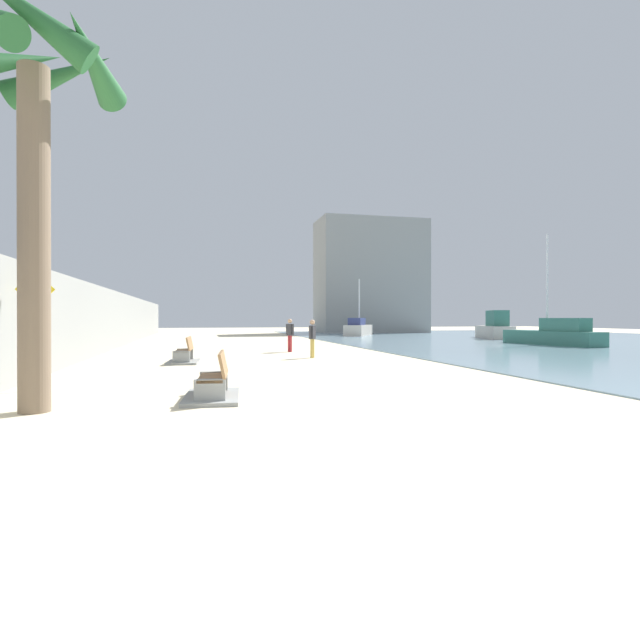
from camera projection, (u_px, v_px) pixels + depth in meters
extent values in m
plane|color=beige|center=(254.00, 351.00, 25.57)|extent=(120.00, 120.00, 0.00)
cube|color=gray|center=(97.00, 320.00, 23.79)|extent=(0.80, 64.00, 3.13)
cube|color=#7A99A8|center=(639.00, 344.00, 31.24)|extent=(36.00, 68.00, 0.04)
cylinder|color=#7A6651|center=(34.00, 240.00, 8.92)|extent=(0.53, 0.53, 6.17)
cone|color=#235B2D|center=(94.00, 61.00, 8.99)|extent=(0.89, 2.27, 1.06)
cone|color=#235B2D|center=(59.00, 77.00, 9.89)|extent=(2.25, 0.93, 1.33)
cone|color=#235B2D|center=(10.00, 62.00, 9.47)|extent=(2.01, 1.82, 1.46)
cone|color=#235B2D|center=(29.00, 13.00, 8.09)|extent=(2.18, 0.98, 1.60)
cube|color=gray|center=(210.00, 392.00, 9.72)|extent=(0.61, 0.25, 0.50)
cube|color=gray|center=(214.00, 383.00, 11.10)|extent=(0.61, 0.25, 0.50)
cube|color=#997047|center=(212.00, 377.00, 10.41)|extent=(0.63, 1.64, 0.06)
cube|color=#997047|center=(223.00, 364.00, 10.44)|extent=(0.30, 1.61, 0.50)
cube|color=gray|center=(212.00, 397.00, 10.41)|extent=(1.27, 2.18, 0.08)
cube|color=gray|center=(181.00, 358.00, 18.02)|extent=(0.61, 0.24, 0.50)
cube|color=gray|center=(185.00, 355.00, 19.40)|extent=(0.61, 0.24, 0.50)
cube|color=#997047|center=(183.00, 351.00, 18.71)|extent=(0.61, 1.63, 0.06)
cube|color=#997047|center=(190.00, 343.00, 18.75)|extent=(0.28, 1.61, 0.50)
cube|color=gray|center=(183.00, 362.00, 18.71)|extent=(1.25, 2.17, 0.08)
cylinder|color=#B22D33|center=(291.00, 344.00, 24.62)|extent=(0.12, 0.12, 0.81)
cylinder|color=#B22D33|center=(289.00, 344.00, 24.71)|extent=(0.12, 0.12, 0.81)
cube|color=#333338|center=(290.00, 330.00, 24.66)|extent=(0.33, 0.37, 0.57)
sphere|color=tan|center=(290.00, 321.00, 24.66)|extent=(0.22, 0.22, 0.22)
cylinder|color=#333338|center=(293.00, 329.00, 24.51)|extent=(0.09, 0.09, 0.52)
cylinder|color=#333338|center=(287.00, 329.00, 24.81)|extent=(0.09, 0.09, 0.52)
cylinder|color=gold|center=(313.00, 348.00, 21.04)|extent=(0.12, 0.12, 0.80)
cylinder|color=gold|center=(312.00, 348.00, 20.92)|extent=(0.12, 0.12, 0.80)
cube|color=#333338|center=(312.00, 332.00, 20.97)|extent=(0.33, 0.36, 0.57)
sphere|color=tan|center=(312.00, 322.00, 20.97)|extent=(0.22, 0.22, 0.22)
cylinder|color=#333338|center=(314.00, 331.00, 21.18)|extent=(0.09, 0.09, 0.51)
cylinder|color=#333338|center=(310.00, 332.00, 20.77)|extent=(0.09, 0.09, 0.51)
cube|color=beige|center=(494.00, 332.00, 39.97)|extent=(3.25, 5.90, 0.99)
cube|color=#337060|center=(497.00, 318.00, 39.11)|extent=(1.84, 2.72, 1.23)
cube|color=#337060|center=(551.00, 338.00, 30.41)|extent=(2.45, 6.74, 0.85)
cube|color=#337060|center=(565.00, 325.00, 29.49)|extent=(1.47, 3.02, 0.79)
cylinder|color=silver|center=(547.00, 282.00, 30.70)|extent=(0.12, 0.12, 5.95)
cube|color=beige|center=(359.00, 330.00, 46.60)|extent=(4.03, 5.20, 0.97)
cube|color=navy|center=(357.00, 321.00, 45.87)|extent=(2.15, 2.51, 0.66)
cylinder|color=silver|center=(359.00, 302.00, 46.82)|extent=(0.12, 0.12, 4.32)
cylinder|color=slate|center=(35.00, 334.00, 11.52)|extent=(0.08, 0.08, 2.65)
cube|color=yellow|center=(35.00, 289.00, 11.52)|extent=(0.85, 0.03, 0.85)
cube|color=gray|center=(371.00, 277.00, 56.57)|extent=(12.00, 6.00, 12.67)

